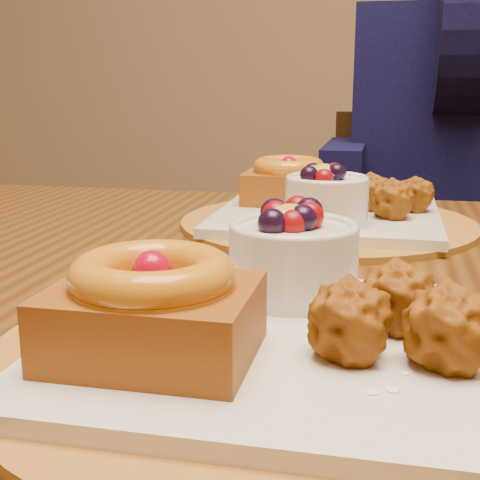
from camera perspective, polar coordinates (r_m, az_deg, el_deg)
name	(u,v)px	position (r m, az deg, el deg)	size (l,w,h in m)	color
dining_table	(305,345)	(0.69, 5.54, -8.94)	(1.60, 0.90, 0.76)	#3C210A
place_setting_near	(263,317)	(0.45, 1.97, -6.54)	(0.38, 0.38, 0.09)	brown
place_setting_far	(325,205)	(0.87, 7.25, 2.94)	(0.38, 0.38, 0.09)	brown
chair_far	(418,298)	(1.50, 14.98, -4.78)	(0.46, 0.46, 0.87)	black
diner	(455,100)	(1.51, 17.85, 11.32)	(0.52, 0.50, 0.84)	black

